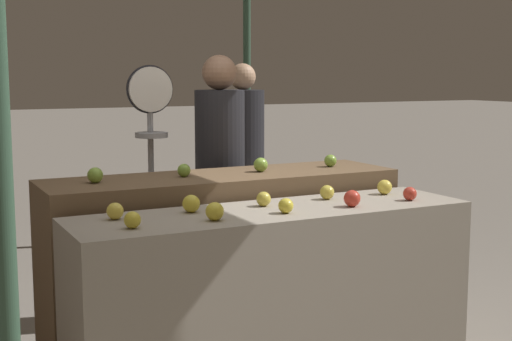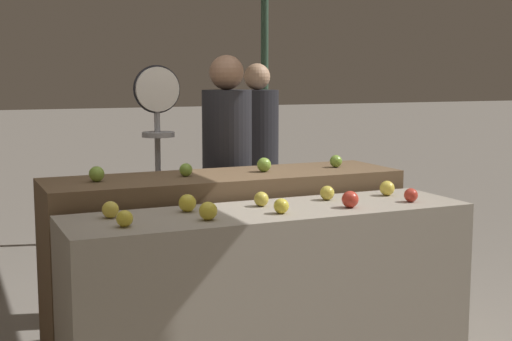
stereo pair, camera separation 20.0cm
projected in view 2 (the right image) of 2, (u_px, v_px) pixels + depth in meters
name	position (u px, v px, depth m)	size (l,w,h in m)	color
display_counter_front	(271.00, 299.00, 3.49)	(2.00, 0.55, 0.90)	gray
display_counter_back	(226.00, 261.00, 4.03)	(2.00, 0.55, 0.99)	brown
apple_front_0	(125.00, 219.00, 3.03)	(0.07, 0.07, 0.07)	gold
apple_front_1	(208.00, 211.00, 3.17)	(0.08, 0.08, 0.08)	gold
apple_front_2	(282.00, 206.00, 3.33)	(0.07, 0.07, 0.07)	gold
apple_front_3	(350.00, 199.00, 3.47)	(0.08, 0.08, 0.08)	red
apple_front_4	(411.00, 195.00, 3.63)	(0.07, 0.07, 0.07)	red
apple_front_5	(110.00, 210.00, 3.22)	(0.08, 0.08, 0.08)	yellow
apple_front_6	(187.00, 203.00, 3.37)	(0.08, 0.08, 0.08)	gold
apple_front_7	(261.00, 199.00, 3.51)	(0.07, 0.07, 0.07)	gold
apple_front_8	(327.00, 193.00, 3.68)	(0.08, 0.08, 0.08)	gold
apple_front_9	(387.00, 188.00, 3.82)	(0.08, 0.08, 0.08)	yellow
apple_back_0	(97.00, 174.00, 3.67)	(0.08, 0.08, 0.08)	#84AD3D
apple_back_1	(186.00, 170.00, 3.87)	(0.07, 0.07, 0.07)	#7AA338
apple_back_2	(264.00, 165.00, 4.05)	(0.08, 0.08, 0.08)	#84AD3D
apple_back_3	(336.00, 161.00, 4.25)	(0.07, 0.07, 0.07)	#7AA338
produce_scale	(158.00, 136.00, 4.38)	(0.29, 0.20, 1.60)	#99999E
person_vendor_at_scale	(227.00, 164.00, 4.54)	(0.43, 0.43, 1.66)	#2D2D38
person_customer_left	(257.00, 148.00, 5.84)	(0.39, 0.39, 1.63)	#2D2D38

